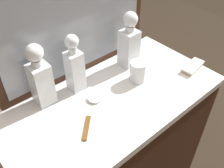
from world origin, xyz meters
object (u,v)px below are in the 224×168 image
porcelain_dish (95,99)px  tortoiseshell_comb (87,128)px  crystal_tumbler_center (138,72)px  silver_brush_right (193,67)px  crystal_decanter_left (129,45)px  crystal_decanter_far_left (41,81)px  crystal_decanter_center (75,69)px

porcelain_dish → tortoiseshell_comb: porcelain_dish is taller
crystal_tumbler_center → silver_brush_right: (0.29, -0.13, -0.04)m
porcelain_dish → crystal_decanter_left: bearing=18.1°
crystal_decanter_far_left → crystal_decanter_center: 0.16m
crystal_decanter_far_left → crystal_decanter_left: bearing=-4.8°
crystal_decanter_left → crystal_decanter_far_left: same height
crystal_decanter_far_left → tortoiseshell_comb: 0.29m
porcelain_dish → crystal_tumbler_center: bearing=-6.3°
crystal_decanter_far_left → crystal_tumbler_center: size_ratio=2.87×
crystal_decanter_center → silver_brush_right: bearing=-26.6°
crystal_decanter_center → porcelain_dish: 0.17m
crystal_decanter_center → crystal_decanter_far_left: bearing=172.7°
silver_brush_right → porcelain_dish: size_ratio=2.31×
silver_brush_right → tortoiseshell_comb: 0.67m
crystal_decanter_left → silver_brush_right: crystal_decanter_left is taller
crystal_decanter_center → crystal_tumbler_center: 0.32m
crystal_decanter_center → porcelain_dish: bearing=-82.8°
silver_brush_right → crystal_decanter_left: bearing=131.8°
crystal_tumbler_center → tortoiseshell_comb: size_ratio=0.99×
crystal_tumbler_center → tortoiseshell_comb: bearing=-167.6°
crystal_decanter_center → tortoiseshell_comb: 0.29m
crystal_decanter_far_left → porcelain_dish: crystal_decanter_far_left is taller
crystal_decanter_left → crystal_tumbler_center: size_ratio=2.88×
crystal_decanter_far_left → porcelain_dish: (0.18, -0.14, -0.12)m
tortoiseshell_comb → crystal_decanter_far_left: bearing=100.2°
tortoiseshell_comb → crystal_decanter_left: bearing=25.8°
crystal_decanter_center → crystal_tumbler_center: bearing=-29.2°
silver_brush_right → tortoiseshell_comb: size_ratio=1.47×
crystal_decanter_left → crystal_tumbler_center: bearing=-114.2°
crystal_decanter_left → tortoiseshell_comb: crystal_decanter_left is taller
crystal_tumbler_center → porcelain_dish: 0.26m
crystal_decanter_center → crystal_decanter_left: bearing=-3.6°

